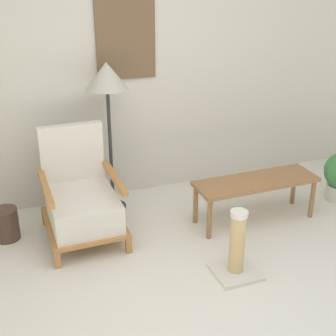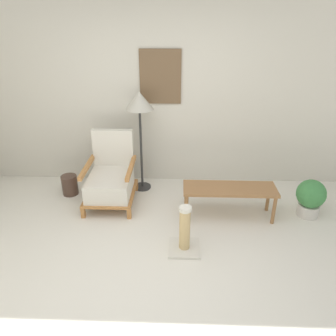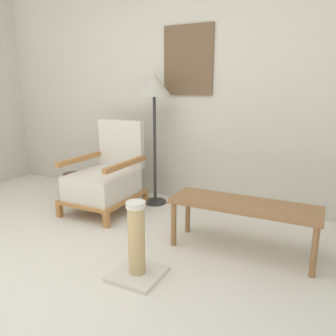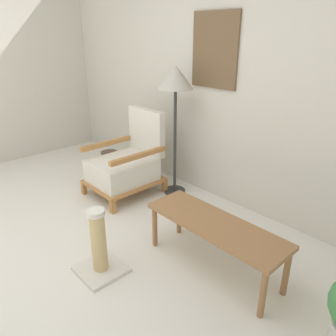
% 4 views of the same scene
% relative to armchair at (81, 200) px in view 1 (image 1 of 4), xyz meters
% --- Properties ---
extents(ground_plane, '(14.00, 14.00, 0.00)m').
position_rel_armchair_xyz_m(ground_plane, '(0.60, -1.52, -0.34)').
color(ground_plane, silver).
extents(wall_back, '(8.00, 0.09, 2.70)m').
position_rel_armchair_xyz_m(wall_back, '(0.60, 0.71, 1.01)').
color(wall_back, beige).
rests_on(wall_back, ground_plane).
extents(armchair, '(0.63, 0.77, 0.93)m').
position_rel_armchair_xyz_m(armchair, '(0.00, 0.00, 0.00)').
color(armchair, '#B2753D').
rests_on(armchair, ground_plane).
extents(floor_lamp, '(0.37, 0.37, 1.42)m').
position_rel_armchair_xyz_m(floor_lamp, '(0.37, 0.39, 0.88)').
color(floor_lamp, '#2D2D2D').
rests_on(floor_lamp, ground_plane).
extents(coffee_table, '(1.13, 0.37, 0.41)m').
position_rel_armchair_xyz_m(coffee_table, '(1.53, -0.30, 0.01)').
color(coffee_table, olive).
rests_on(coffee_table, ground_plane).
extents(vase, '(0.22, 0.22, 0.28)m').
position_rel_armchair_xyz_m(vase, '(-0.63, 0.18, -0.20)').
color(vase, '#473328').
rests_on(vase, ground_plane).
extents(scratching_post, '(0.34, 0.34, 0.54)m').
position_rel_armchair_xyz_m(scratching_post, '(0.97, -0.97, -0.14)').
color(scratching_post, beige).
rests_on(scratching_post, ground_plane).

